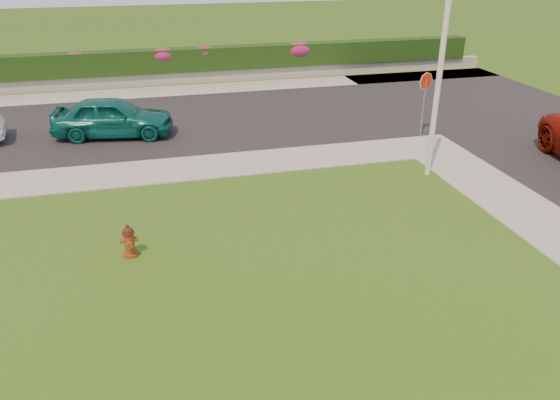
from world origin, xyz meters
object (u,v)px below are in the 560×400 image
object	(u,v)px
stop_sign	(425,90)
utility_pole	(438,87)
sedan_teal	(113,117)
fire_hydrant	(129,241)

from	to	relation	value
stop_sign	utility_pole	bearing A→B (deg)	-111.31
sedan_teal	fire_hydrant	bearing A→B (deg)	-167.10
utility_pole	sedan_teal	bearing A→B (deg)	147.13
sedan_teal	utility_pole	xyz separation A→B (m)	(9.21, -5.95, 1.92)
utility_pole	stop_sign	world-z (taller)	utility_pole
sedan_teal	stop_sign	world-z (taller)	stop_sign
fire_hydrant	stop_sign	xyz separation A→B (m)	(10.20, 5.98, 1.33)
utility_pole	stop_sign	distance (m)	3.73
fire_hydrant	sedan_teal	bearing A→B (deg)	87.43
utility_pole	fire_hydrant	bearing A→B (deg)	-162.89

